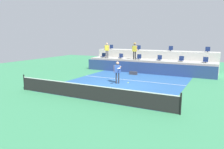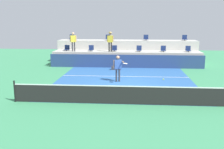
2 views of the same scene
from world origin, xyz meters
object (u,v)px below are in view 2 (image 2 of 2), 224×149
Objects in this scene: stadium_chair_upper_far_left at (72,38)px; spectator_with_hat at (110,40)px; stadium_chair_upper_right at (146,38)px; spectator_leaning_on_rail at (73,40)px; stadium_chair_lower_mid_left at (114,49)px; tennis_ball at (163,79)px; tennis_player at (118,66)px; stadium_chair_lower_left at (91,49)px; stadium_chair_lower_right at (163,49)px; stadium_chair_upper_left at (108,38)px; stadium_chair_lower_far_left at (67,48)px; stadium_chair_lower_far_right at (188,49)px; equipment_bag at (116,68)px; stadium_chair_lower_mid_right at (139,49)px; stadium_chair_upper_far_right at (185,38)px.

stadium_chair_upper_far_left is 0.30× the size of spectator_with_hat.
spectator_leaning_on_rail reaches higher than stadium_chair_upper_right.
stadium_chair_lower_mid_left reaches higher than tennis_ball.
stadium_chair_lower_mid_left is at bearing 96.02° from tennis_player.
stadium_chair_lower_right is at bearing 0.00° from stadium_chair_lower_left.
stadium_chair_lower_right is 5.42m from stadium_chair_upper_left.
stadium_chair_upper_far_left is 2.28m from spectator_leaning_on_rail.
stadium_chair_lower_far_left is at bearing 126.11° from tennis_ball.
stadium_chair_lower_far_right is at bearing 48.54° from tennis_player.
stadium_chair_lower_right is 10.29m from tennis_ball.
stadium_chair_lower_left is 1.98m from spectator_with_hat.
equipment_bag is (2.38, -2.23, -1.31)m from stadium_chair_lower_left.
stadium_chair_lower_far_left is 4.29m from stadium_chair_lower_mid_left.
stadium_chair_upper_far_left is at bearing 180.00° from stadium_chair_upper_left.
spectator_with_hat is 2.92m from equipment_bag.
stadium_chair_lower_mid_left is 0.68× the size of equipment_bag.
spectator_leaning_on_rail reaches higher than equipment_bag.
stadium_chair_upper_far_right is at bearing 22.98° from stadium_chair_lower_mid_right.
tennis_player is at bearing -119.04° from stadium_chair_lower_right.
spectator_leaning_on_rail reaches higher than stadium_chair_lower_right.
stadium_chair_lower_mid_left is 10.71m from tennis_ball.
stadium_chair_lower_mid_right is 1.00× the size of stadium_chair_upper_right.
tennis_player reaches higher than equipment_bag.
stadium_chair_lower_mid_left is at bearing -147.68° from stadium_chair_upper_right.
spectator_leaning_on_rail is at bearing -73.78° from stadium_chair_upper_far_left.
spectator_with_hat is (0.40, -2.18, -0.00)m from stadium_chair_upper_left.
stadium_chair_lower_left is at bearing 180.00° from stadium_chair_lower_far_right.
stadium_chair_upper_far_left is 3.49m from stadium_chair_upper_left.
tennis_player is 2.25× the size of equipment_bag.
stadium_chair_upper_left and stadium_chair_upper_far_right have the same top height.
stadium_chair_lower_mid_left is 6.72m from stadium_chair_upper_far_right.
stadium_chair_lower_mid_left is 1.00× the size of stadium_chair_lower_right.
stadium_chair_upper_far_left is at bearing 180.00° from stadium_chair_upper_far_right.
spectator_with_hat is (1.74, -0.38, 0.85)m from stadium_chair_lower_left.
tennis_player is (-5.74, -6.50, -0.41)m from stadium_chair_lower_far_right.
stadium_chair_upper_left is 4.69m from equipment_bag.
stadium_chair_lower_mid_left is 2.61m from equipment_bag.
stadium_chair_lower_right is (2.12, 0.00, 0.00)m from stadium_chair_lower_mid_right.
stadium_chair_lower_left is 1.00× the size of stadium_chair_upper_far_right.
stadium_chair_lower_mid_left is at bearing 107.21° from tennis_ball.
stadium_chair_upper_left is at bearing 180.00° from stadium_chair_upper_right.
spectator_leaning_on_rail is at bearing -161.28° from stadium_chair_upper_right.
stadium_chair_upper_left is at bearing 104.41° from equipment_bag.
stadium_chair_upper_far_right is at bearing 0.00° from stadium_chair_upper_right.
tennis_ball is at bearing -58.38° from stadium_chair_upper_far_left.
stadium_chair_lower_right is 7.94m from spectator_leaning_on_rail.
tennis_player is at bearing -80.43° from spectator_with_hat.
stadium_chair_lower_mid_left is 7.65× the size of tennis_ball.
stadium_chair_lower_mid_left is at bearing 6.09° from spectator_leaning_on_rail.
stadium_chair_lower_left is 8.52m from stadium_chair_lower_far_right.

